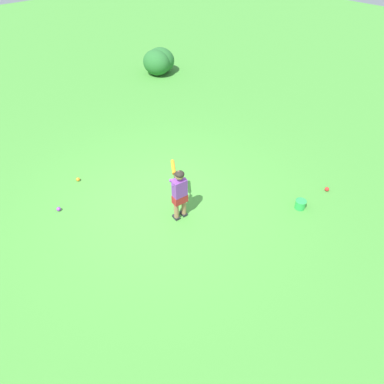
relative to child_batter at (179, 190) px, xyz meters
name	(u,v)px	position (x,y,z in m)	size (l,w,h in m)	color
ground_plane	(162,203)	(-0.52, -0.01, -0.65)	(40.00, 40.00, 0.00)	#479338
child_batter	(179,190)	(0.00, 0.00, 0.00)	(0.69, 0.49, 1.08)	#232328
play_ball_near_batter	(59,209)	(-1.69, -1.65, -0.61)	(0.08, 0.08, 0.08)	purple
play_ball_by_bucket	(327,189)	(1.48, 2.75, -0.61)	(0.09, 0.09, 0.09)	red
play_ball_far_right	(183,179)	(-0.78, 0.76, -0.61)	(0.08, 0.08, 0.08)	orange
play_ball_far_left	(78,179)	(-2.30, -0.91, -0.61)	(0.08, 0.08, 0.08)	orange
toy_bucket	(300,204)	(1.41, 1.89, -0.55)	(0.22, 0.22, 0.19)	green
shrub_left_background	(157,63)	(-5.92, 4.06, -0.24)	(1.02, 0.85, 0.83)	#286B2D
shrub_right_background	(161,60)	(-6.02, 4.31, -0.24)	(1.01, 0.90, 0.83)	#286B2D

